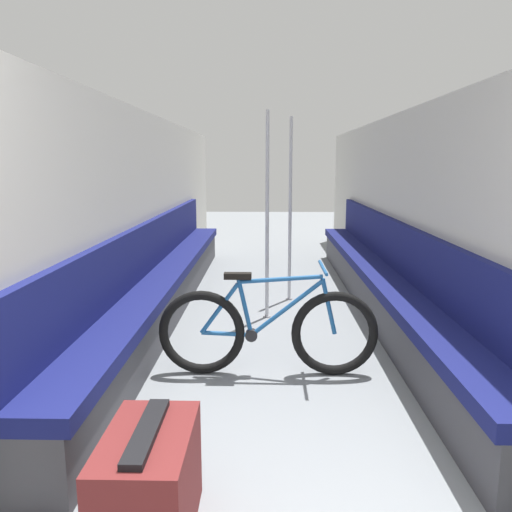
% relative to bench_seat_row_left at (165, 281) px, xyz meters
% --- Properties ---
extents(wall_left, '(0.10, 10.71, 2.09)m').
position_rel_bench_seat_row_left_xyz_m(wall_left, '(-0.22, -0.22, 0.72)').
color(wall_left, beige).
rests_on(wall_left, ground).
extents(wall_right, '(0.10, 10.71, 2.09)m').
position_rel_bench_seat_row_left_xyz_m(wall_right, '(2.51, -0.22, 0.72)').
color(wall_right, beige).
rests_on(wall_right, ground).
extents(bench_seat_row_left, '(0.40, 6.33, 0.97)m').
position_rel_bench_seat_row_left_xyz_m(bench_seat_row_left, '(0.00, 0.00, 0.00)').
color(bench_seat_row_left, '#3D3D42').
rests_on(bench_seat_row_left, ground).
extents(bench_seat_row_right, '(0.40, 6.33, 0.97)m').
position_rel_bench_seat_row_left_xyz_m(bench_seat_row_right, '(2.29, 0.00, 0.00)').
color(bench_seat_row_right, '#3D3D42').
rests_on(bench_seat_row_right, ground).
extents(bicycle, '(1.63, 0.46, 0.83)m').
position_rel_bench_seat_row_left_xyz_m(bicycle, '(1.09, -1.59, 0.01)').
color(bicycle, black).
rests_on(bicycle, ground).
extents(grab_pole_near, '(0.08, 0.08, 2.07)m').
position_rel_bench_seat_row_left_xyz_m(grab_pole_near, '(1.34, 0.51, 0.68)').
color(grab_pole_near, gray).
rests_on(grab_pole_near, ground).
extents(grab_pole_far, '(0.08, 0.08, 2.07)m').
position_rel_bench_seat_row_left_xyz_m(grab_pole_far, '(1.08, -0.18, 0.68)').
color(grab_pole_far, gray).
rests_on(grab_pole_far, ground).
extents(luggage_bag, '(0.36, 0.60, 0.50)m').
position_rel_bench_seat_row_left_xyz_m(luggage_bag, '(0.59, -3.26, -0.09)').
color(luggage_bag, maroon).
rests_on(luggage_bag, ground).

